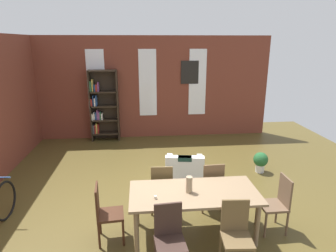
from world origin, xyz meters
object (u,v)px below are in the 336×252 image
object	(u,v)px
dining_table	(194,196)
armchair_white	(184,172)
vase_on_table	(189,184)
bookshelf_tall	(102,106)
dining_chair_head_right	(277,202)
dining_chair_near_left	(169,237)
potted_plant_by_shelf	(261,161)
dining_chair_far_left	(162,187)
dining_chair_head_left	(105,211)
dining_chair_far_right	(211,184)
dining_chair_near_right	(236,232)

from	to	relation	value
dining_table	armchair_white	bearing A→B (deg)	86.05
vase_on_table	dining_table	bearing A→B (deg)	-0.00
bookshelf_tall	armchair_white	distance (m)	3.94
dining_chair_head_right	dining_chair_near_left	xyz separation A→B (m)	(-1.83, -0.70, 0.00)
armchair_white	potted_plant_by_shelf	bearing A→B (deg)	12.69
bookshelf_tall	armchair_white	size ratio (longest dim) A/B	2.43
dining_chair_head_right	dining_chair_near_left	world-z (taller)	same
dining_chair_far_left	bookshelf_tall	size ratio (longest dim) A/B	0.43
vase_on_table	dining_chair_head_left	xyz separation A→B (m)	(-1.29, -0.01, -0.39)
dining_chair_head_left	bookshelf_tall	size ratio (longest dim) A/B	0.43
dining_chair_far_left	dining_chair_near_left	world-z (taller)	same
dining_chair_far_right	armchair_white	xyz separation A→B (m)	(-0.33, 1.06, -0.23)
dining_chair_head_right	armchair_white	world-z (taller)	dining_chair_head_right
dining_chair_far_right	dining_chair_near_left	world-z (taller)	same
dining_chair_far_left	armchair_white	world-z (taller)	dining_chair_far_left
dining_table	dining_chair_far_right	xyz separation A→B (m)	(0.45, 0.70, -0.18)
bookshelf_tall	dining_chair_far_right	bearing A→B (deg)	-60.43
armchair_white	potted_plant_by_shelf	xyz separation A→B (m)	(1.90, 0.43, 0.00)
vase_on_table	armchair_white	world-z (taller)	vase_on_table
dining_chair_far_right	potted_plant_by_shelf	distance (m)	2.17
dining_chair_head_left	dining_chair_far_left	bearing A→B (deg)	37.43
dining_chair_far_right	dining_chair_head_left	xyz separation A→B (m)	(-1.83, -0.70, 0.00)
vase_on_table	dining_chair_head_right	size ratio (longest dim) A/B	0.27
dining_chair_far_right	dining_chair_far_left	size ratio (longest dim) A/B	1.00
dining_chair_far_left	potted_plant_by_shelf	xyz separation A→B (m)	(2.48, 1.49, -0.23)
dining_chair_head_right	potted_plant_by_shelf	xyz separation A→B (m)	(0.65, 2.19, -0.23)
dining_chair_near_right	dining_chair_near_left	world-z (taller)	same
dining_table	dining_chair_far_left	size ratio (longest dim) A/B	2.11
dining_chair_far_right	bookshelf_tall	xyz separation A→B (m)	(-2.43, 4.29, 0.59)
vase_on_table	dining_chair_near_right	size ratio (longest dim) A/B	0.27
vase_on_table	dining_chair_near_right	world-z (taller)	vase_on_table
dining_chair_near_left	potted_plant_by_shelf	distance (m)	3.81
dining_chair_far_right	armchair_white	distance (m)	1.14
dining_chair_far_right	armchair_white	size ratio (longest dim) A/B	1.05
armchair_white	potted_plant_by_shelf	world-z (taller)	armchair_white
dining_chair_far_right	bookshelf_tall	size ratio (longest dim) A/B	0.43
dining_chair_head_right	dining_chair_near_right	size ratio (longest dim) A/B	1.00
dining_chair_head_left	bookshelf_tall	bearing A→B (deg)	96.91
dining_table	dining_chair_head_left	size ratio (longest dim) A/B	2.11
dining_chair_head_right	bookshelf_tall	world-z (taller)	bookshelf_tall
dining_chair_far_right	dining_chair_near_right	xyz separation A→B (m)	(0.00, -1.40, 0.00)
dining_chair_head_left	dining_chair_near_left	world-z (taller)	same
dining_chair_head_right	dining_chair_near_right	xyz separation A→B (m)	(-0.92, -0.70, 0.00)
dining_chair_head_left	dining_chair_near_right	distance (m)	1.96
dining_chair_head_left	potted_plant_by_shelf	size ratio (longest dim) A/B	1.93
dining_table	dining_chair_head_left	xyz separation A→B (m)	(-1.38, -0.01, -0.18)
dining_table	potted_plant_by_shelf	distance (m)	3.01
vase_on_table	armchair_white	size ratio (longest dim) A/B	0.28
vase_on_table	potted_plant_by_shelf	size ratio (longest dim) A/B	0.53
dining_chair_head_left	dining_table	bearing A→B (deg)	0.26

